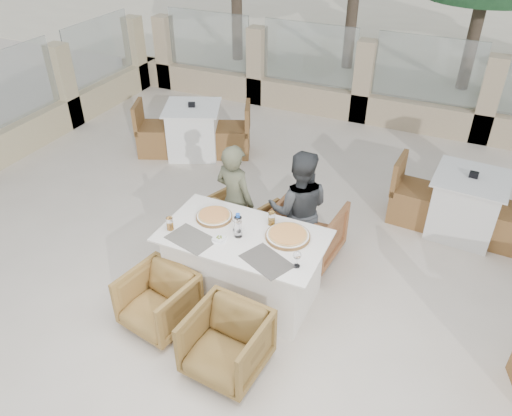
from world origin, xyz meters
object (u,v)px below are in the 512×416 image
at_px(beer_glass_left, 170,224).
at_px(armchair_near_left, 158,301).
at_px(diner_left, 235,201).
at_px(bg_table_b, 465,205).
at_px(beer_glass_right, 272,218).
at_px(olive_dish, 219,238).
at_px(dining_table, 244,265).
at_px(pizza_right, 288,235).
at_px(armchair_far_right, 307,231).
at_px(bg_table_a, 194,131).
at_px(pizza_left, 214,216).
at_px(water_bottle, 238,225).
at_px(armchair_near_right, 226,344).
at_px(diner_right, 299,210).
at_px(armchair_far_left, 242,218).
at_px(wine_glass_centre, 236,222).
at_px(wine_glass_corner, 297,258).

xyz_separation_m(beer_glass_left, armchair_near_left, (0.12, -0.49, -0.55)).
bearing_deg(diner_left, bg_table_b, -134.03).
relative_size(beer_glass_right, bg_table_b, 0.09).
bearing_deg(olive_dish, dining_table, 44.84).
distance_m(pizza_right, armchair_far_right, 0.88).
height_order(beer_glass_right, bg_table_a, beer_glass_right).
bearing_deg(pizza_left, armchair_near_left, -102.02).
bearing_deg(diner_left, beer_glass_right, 162.91).
height_order(olive_dish, bg_table_a, olive_dish).
height_order(water_bottle, bg_table_a, water_bottle).
xyz_separation_m(armchair_near_right, diner_left, (-0.67, 1.53, 0.38)).
distance_m(beer_glass_right, armchair_near_left, 1.35).
bearing_deg(water_bottle, diner_right, 66.80).
bearing_deg(armchair_far_left, diner_right, -168.11).
height_order(water_bottle, olive_dish, water_bottle).
bearing_deg(wine_glass_centre, water_bottle, -52.90).
relative_size(armchair_far_left, diner_left, 0.48).
bearing_deg(diner_right, beer_glass_right, 57.40).
xyz_separation_m(armchair_near_right, diner_right, (0.03, 1.64, 0.39)).
distance_m(wine_glass_corner, diner_left, 1.35).
distance_m(armchair_near_right, diner_right, 1.69).
bearing_deg(pizza_right, pizza_left, -179.32).
relative_size(beer_glass_left, diner_left, 0.10).
bearing_deg(armchair_far_left, armchair_near_left, 106.37).
bearing_deg(diner_right, wine_glass_corner, 90.99).
distance_m(armchair_far_left, armchair_near_right, 1.90).
bearing_deg(beer_glass_left, bg_table_a, 116.85).
bearing_deg(armchair_near_left, bg_table_b, 58.70).
bearing_deg(wine_glass_centre, beer_glass_right, 39.82).
distance_m(wine_glass_centre, diner_left, 0.68).
relative_size(armchair_far_left, bg_table_b, 0.40).
bearing_deg(water_bottle, wine_glass_centre, 127.10).
xyz_separation_m(armchair_near_left, bg_table_a, (-1.51, 3.22, 0.10)).
bearing_deg(beer_glass_left, armchair_far_right, 46.32).
bearing_deg(armchair_near_right, armchair_near_left, 171.58).
relative_size(dining_table, water_bottle, 6.15).
bearing_deg(diner_right, water_bottle, 48.64).
distance_m(wine_glass_centre, armchair_near_left, 1.05).
bearing_deg(armchair_near_right, diner_right, 94.01).
height_order(olive_dish, armchair_near_left, olive_dish).
bearing_deg(armchair_near_left, armchair_near_right, -3.01).
xyz_separation_m(wine_glass_centre, armchair_far_right, (0.46, 0.84, -0.53)).
relative_size(water_bottle, armchair_near_right, 0.39).
distance_m(wine_glass_corner, bg_table_b, 2.68).
bearing_deg(diner_left, beer_glass_left, 85.36).
distance_m(dining_table, armchair_near_right, 0.94).
height_order(beer_glass_left, bg_table_b, beer_glass_left).
bearing_deg(pizza_right, bg_table_a, 136.15).
height_order(dining_table, diner_right, diner_right).
xyz_separation_m(armchair_near_left, armchair_near_right, (0.84, -0.20, 0.01)).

